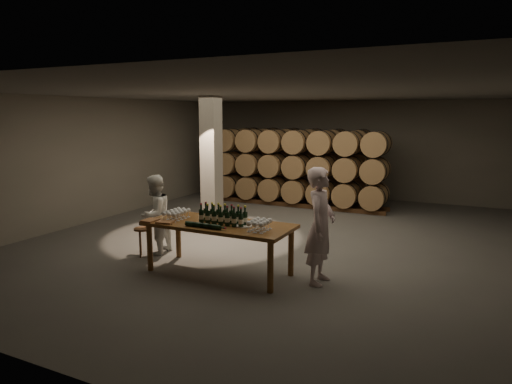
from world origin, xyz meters
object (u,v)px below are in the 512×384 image
at_px(tasting_table, 219,229).
at_px(person_woman, 155,215).
at_px(stool, 143,233).
at_px(person_man, 320,226).
at_px(plate, 244,226).
at_px(bottle_cluster, 223,217).
at_px(notebook_near, 165,222).

bearing_deg(tasting_table, person_woman, 166.14).
relative_size(stool, person_man, 0.29).
xyz_separation_m(tasting_table, plate, (0.50, -0.01, 0.11)).
bearing_deg(bottle_cluster, tasting_table, 161.23).
bearing_deg(person_man, tasting_table, 99.79).
bearing_deg(tasting_table, notebook_near, -154.73).
xyz_separation_m(bottle_cluster, plate, (0.39, 0.02, -0.12)).
bearing_deg(plate, tasting_table, 178.68).
bearing_deg(tasting_table, stool, 174.56).
xyz_separation_m(person_man, person_woman, (-3.46, 0.10, -0.17)).
xyz_separation_m(tasting_table, notebook_near, (-0.84, -0.40, 0.12)).
xyz_separation_m(notebook_near, stool, (-1.00, 0.57, -0.45)).
bearing_deg(notebook_near, tasting_table, 13.79).
height_order(plate, stool, plate).
relative_size(plate, notebook_near, 1.04).
distance_m(tasting_table, person_man, 1.77).
relative_size(tasting_table, stool, 4.57).
distance_m(notebook_near, person_woman, 1.22).
relative_size(tasting_table, plate, 8.99).
bearing_deg(stool, tasting_table, -5.44).
distance_m(stool, person_woman, 0.43).
relative_size(tasting_table, person_woman, 1.63).
distance_m(tasting_table, stool, 1.88).
distance_m(bottle_cluster, notebook_near, 1.02).
relative_size(bottle_cluster, stool, 1.52).
distance_m(plate, stool, 2.39).
relative_size(plate, person_woman, 0.18).
bearing_deg(plate, stool, 175.43).
relative_size(plate, stool, 0.51).
relative_size(notebook_near, person_woman, 0.17).
height_order(notebook_near, stool, notebook_near).
height_order(stool, person_man, person_man).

